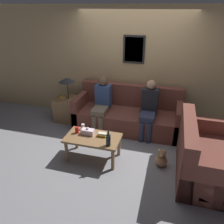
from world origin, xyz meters
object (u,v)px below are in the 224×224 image
(teddy_bear, at_px, (161,159))
(drinking_glass, at_px, (83,127))
(coffee_table, at_px, (93,140))
(couch_side, at_px, (204,158))
(couch_main, at_px, (128,115))
(wine_bottle, at_px, (108,140))
(person_left, at_px, (102,102))
(person_right, at_px, (149,107))

(teddy_bear, bearing_deg, drinking_glass, 176.63)
(coffee_table, height_order, drinking_glass, drinking_glass)
(couch_side, height_order, teddy_bear, couch_side)
(couch_main, height_order, wine_bottle, couch_main)
(drinking_glass, xyz_separation_m, person_left, (0.07, 0.93, 0.13))
(couch_main, height_order, person_left, person_left)
(person_left, xyz_separation_m, person_right, (1.04, -0.02, 0.00))
(couch_main, xyz_separation_m, person_left, (-0.56, -0.17, 0.32))
(wine_bottle, bearing_deg, drinking_glass, 147.83)
(couch_main, relative_size, person_left, 1.98)
(couch_side, relative_size, person_left, 1.24)
(person_left, distance_m, teddy_bear, 1.82)
(person_right, distance_m, teddy_bear, 1.18)
(wine_bottle, bearing_deg, person_right, 68.89)
(couch_side, xyz_separation_m, person_left, (-2.09, 1.04, 0.32))
(person_right, bearing_deg, couch_main, 158.92)
(couch_side, relative_size, teddy_bear, 4.42)
(couch_side, xyz_separation_m, coffee_table, (-1.89, -0.10, 0.07))
(couch_main, relative_size, person_right, 1.96)
(drinking_glass, distance_m, teddy_bear, 1.54)
(wine_bottle, bearing_deg, couch_side, 10.01)
(couch_side, bearing_deg, wine_bottle, 100.01)
(wine_bottle, height_order, teddy_bear, wine_bottle)
(wine_bottle, height_order, drinking_glass, wine_bottle)
(coffee_table, bearing_deg, person_right, 53.07)
(coffee_table, relative_size, person_left, 0.83)
(wine_bottle, bearing_deg, coffee_table, 152.88)
(person_left, bearing_deg, couch_main, 16.49)
(drinking_glass, height_order, teddy_bear, drinking_glass)
(couch_side, relative_size, wine_bottle, 5.13)
(couch_main, height_order, person_right, person_right)
(couch_side, distance_m, coffee_table, 1.90)
(couch_side, bearing_deg, coffee_table, 92.95)
(couch_side, relative_size, drinking_glass, 13.74)
(couch_main, xyz_separation_m, drinking_glass, (-0.64, -1.10, 0.19))
(couch_main, xyz_separation_m, coffee_table, (-0.37, -1.31, 0.07))
(couch_side, bearing_deg, couch_main, 51.53)
(drinking_glass, xyz_separation_m, teddy_bear, (1.49, -0.09, -0.37))
(teddy_bear, bearing_deg, coffee_table, -174.36)
(coffee_table, bearing_deg, teddy_bear, 5.64)
(couch_main, height_order, couch_side, same)
(couch_main, distance_m, wine_bottle, 1.51)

